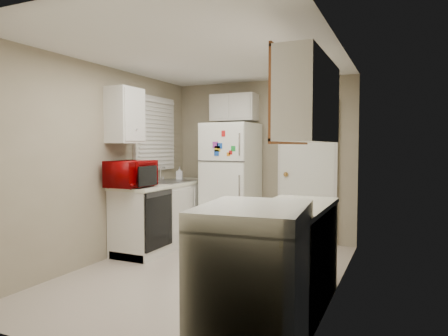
% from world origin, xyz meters
% --- Properties ---
extents(floor, '(3.80, 3.80, 0.00)m').
position_xyz_m(floor, '(0.00, 0.00, 0.00)').
color(floor, beige).
rests_on(floor, ground).
extents(ceiling, '(3.80, 3.80, 0.00)m').
position_xyz_m(ceiling, '(0.00, 0.00, 2.40)').
color(ceiling, white).
rests_on(ceiling, floor).
extents(wall_left, '(3.80, 3.80, 0.00)m').
position_xyz_m(wall_left, '(-1.40, 0.00, 1.20)').
color(wall_left, gray).
rests_on(wall_left, floor).
extents(wall_right, '(3.80, 3.80, 0.00)m').
position_xyz_m(wall_right, '(1.40, 0.00, 1.20)').
color(wall_right, gray).
rests_on(wall_right, floor).
extents(wall_back, '(2.80, 2.80, 0.00)m').
position_xyz_m(wall_back, '(0.00, 1.90, 1.20)').
color(wall_back, gray).
rests_on(wall_back, floor).
extents(wall_front, '(2.80, 2.80, 0.00)m').
position_xyz_m(wall_front, '(0.00, -1.90, 1.20)').
color(wall_front, gray).
rests_on(wall_front, floor).
extents(left_counter, '(0.60, 1.80, 0.90)m').
position_xyz_m(left_counter, '(-1.10, 0.90, 0.45)').
color(left_counter, silver).
rests_on(left_counter, floor).
extents(dishwasher, '(0.03, 0.58, 0.72)m').
position_xyz_m(dishwasher, '(-0.81, 0.30, 0.49)').
color(dishwasher, black).
rests_on(dishwasher, floor).
extents(sink, '(0.54, 0.74, 0.16)m').
position_xyz_m(sink, '(-1.10, 1.05, 0.86)').
color(sink, gray).
rests_on(sink, left_counter).
extents(microwave, '(0.61, 0.35, 0.40)m').
position_xyz_m(microwave, '(-1.13, 0.17, 1.05)').
color(microwave, '#940304').
rests_on(microwave, left_counter).
extents(soap_bottle, '(0.12, 0.12, 0.20)m').
position_xyz_m(soap_bottle, '(-1.15, 1.38, 1.00)').
color(soap_bottle, silver).
rests_on(soap_bottle, left_counter).
extents(window_blinds, '(0.10, 0.98, 1.08)m').
position_xyz_m(window_blinds, '(-1.36, 1.05, 1.60)').
color(window_blinds, silver).
rests_on(window_blinds, wall_left).
extents(upper_cabinet_left, '(0.30, 0.45, 0.70)m').
position_xyz_m(upper_cabinet_left, '(-1.25, 0.22, 1.80)').
color(upper_cabinet_left, silver).
rests_on(upper_cabinet_left, wall_left).
extents(refrigerator, '(0.74, 0.72, 1.75)m').
position_xyz_m(refrigerator, '(-0.35, 1.53, 0.87)').
color(refrigerator, white).
rests_on(refrigerator, floor).
extents(cabinet_over_fridge, '(0.70, 0.30, 0.40)m').
position_xyz_m(cabinet_over_fridge, '(-0.40, 1.75, 2.00)').
color(cabinet_over_fridge, silver).
rests_on(cabinet_over_fridge, wall_back).
extents(interior_door, '(0.86, 0.06, 2.08)m').
position_xyz_m(interior_door, '(0.70, 1.86, 1.02)').
color(interior_door, white).
rests_on(interior_door, floor).
extents(right_counter, '(0.60, 2.00, 0.90)m').
position_xyz_m(right_counter, '(1.10, -0.80, 0.45)').
color(right_counter, silver).
rests_on(right_counter, floor).
extents(stove, '(0.77, 0.91, 1.03)m').
position_xyz_m(stove, '(1.08, -1.40, 0.52)').
color(stove, white).
rests_on(stove, floor).
extents(upper_cabinet_right, '(0.30, 1.20, 0.70)m').
position_xyz_m(upper_cabinet_right, '(1.25, -0.50, 1.80)').
color(upper_cabinet_right, silver).
rests_on(upper_cabinet_right, wall_right).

